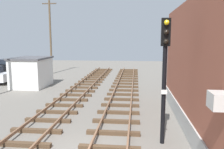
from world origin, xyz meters
name	(u,v)px	position (x,y,z in m)	size (l,w,h in m)	color
signal_mast	(165,67)	(2.94, 1.63, 3.28)	(0.36, 0.40, 5.20)	black
control_hut	(32,72)	(-7.92, 12.55, 1.39)	(3.00, 3.80, 2.76)	silver
parked_car_black	(8,65)	(-15.55, 21.73, 0.90)	(4.20, 2.04, 1.76)	black
utility_pole_far	(50,36)	(-9.08, 20.80, 4.80)	(1.80, 0.24, 9.22)	brown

